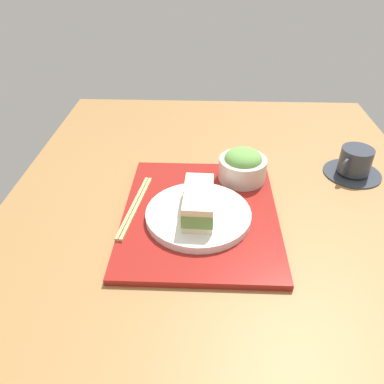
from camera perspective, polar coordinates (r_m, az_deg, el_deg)
ground_plane at (r=81.88cm, az=4.52°, el=-5.83°), size 140.00×100.00×3.00cm
serving_tray at (r=82.64cm, az=1.24°, el=-3.29°), size 40.33×32.83×1.40cm
sandwich_plate at (r=79.95cm, az=0.95°, el=-3.41°), size 21.99×21.99×1.66cm
sandwich_near at (r=80.78cm, az=1.02°, el=-0.01°), size 7.73×6.36×5.02cm
sandwich_far at (r=74.96cm, az=0.92°, el=-2.89°), size 7.81×6.43×5.58cm
salad_bowl at (r=91.77cm, az=7.56°, el=3.95°), size 11.35×11.35×7.83cm
chopsticks_pair at (r=83.97cm, az=-8.47°, el=-2.12°), size 22.32×4.55×0.70cm
coffee_cup at (r=103.86cm, az=23.05°, el=3.93°), size 14.19×14.19×7.17cm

